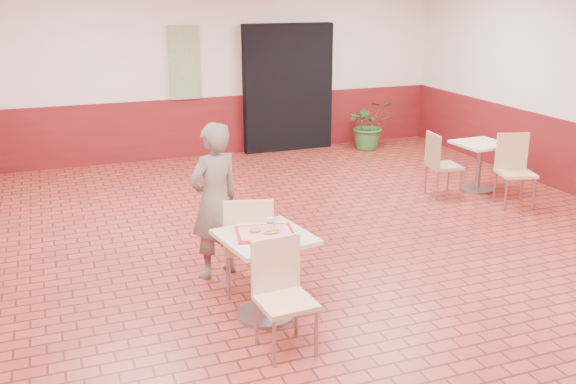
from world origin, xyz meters
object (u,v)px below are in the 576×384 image
object	(u,v)px
chair_main_front	(282,289)
chair_second_left	(439,161)
second_table	(480,158)
potted_plant	(369,124)
chair_main_back	(248,240)
serving_tray	(265,233)
main_table	(265,262)
customer	(215,201)
chair_second_front	(514,166)
paper_cup	(270,222)
long_john_donut	(272,231)
ring_donut	(255,230)

from	to	relation	value
chair_main_front	chair_second_left	distance (m)	4.49
second_table	potted_plant	xyz separation A→B (m)	(-0.30, 2.77, -0.02)
chair_main_back	serving_tray	size ratio (longest dim) A/B	2.00
serving_tray	main_table	bearing A→B (deg)	-123.69
customer	chair_second_front	xyz separation A→B (m)	(4.26, 0.78, -0.25)
customer	paper_cup	distance (m)	0.92
chair_main_back	potted_plant	xyz separation A→B (m)	(3.76, 4.75, -0.10)
customer	chair_second_front	world-z (taller)	customer
chair_main_back	serving_tray	bearing A→B (deg)	105.28
customer	second_table	distance (m)	4.48
long_john_donut	potted_plant	bearing A→B (deg)	54.84
long_john_donut	chair_second_left	size ratio (longest dim) A/B	0.16
serving_tray	long_john_donut	bearing A→B (deg)	-59.08
potted_plant	chair_second_left	bearing A→B (deg)	-97.98
second_table	potted_plant	distance (m)	2.78
chair_main_front	chair_main_back	xyz separation A→B (m)	(0.04, 0.98, 0.04)
chair_second_left	potted_plant	xyz separation A→B (m)	(0.39, 2.80, -0.05)
customer	chair_second_front	bearing A→B (deg)	169.91
chair_main_back	chair_second_left	bearing A→B (deg)	-135.88
customer	long_john_donut	size ratio (longest dim) A/B	10.83
long_john_donut	chair_second_left	distance (m)	4.15
chair_main_back	customer	xyz separation A→B (m)	(-0.17, 0.53, 0.24)
chair_main_front	customer	distance (m)	1.54
chair_main_back	chair_second_left	xyz separation A→B (m)	(3.36, 1.96, -0.05)
ring_donut	long_john_donut	bearing A→B (deg)	-39.79
chair_main_back	paper_cup	world-z (taller)	chair_main_back
long_john_donut	ring_donut	bearing A→B (deg)	140.21
main_table	long_john_donut	bearing A→B (deg)	-59.08
chair_main_back	potted_plant	distance (m)	6.06
main_table	serving_tray	size ratio (longest dim) A/B	1.56
paper_cup	second_table	xyz separation A→B (m)	(3.96, 2.34, -0.37)
chair_main_front	chair_second_left	xyz separation A→B (m)	(3.40, 2.94, -0.01)
chair_second_front	chair_second_left	bearing A→B (deg)	154.92
chair_main_back	chair_second_front	xyz separation A→B (m)	(4.09, 1.30, -0.02)
customer	serving_tray	xyz separation A→B (m)	(0.18, -0.98, -0.00)
serving_tray	long_john_donut	world-z (taller)	long_john_donut
chair_second_left	customer	bearing A→B (deg)	118.90
ring_donut	long_john_donut	xyz separation A→B (m)	(0.12, -0.10, 0.00)
main_table	paper_cup	world-z (taller)	paper_cup
paper_cup	chair_second_left	size ratio (longest dim) A/B	0.09
customer	long_john_donut	world-z (taller)	customer
customer	second_table	world-z (taller)	customer
second_table	chair_second_left	world-z (taller)	chair_second_left
serving_tray	chair_second_left	distance (m)	4.14
customer	ring_donut	distance (m)	0.95
customer	second_table	xyz separation A→B (m)	(4.23, 1.46, -0.31)
long_john_donut	second_table	world-z (taller)	long_john_donut
potted_plant	chair_main_back	bearing A→B (deg)	-128.34
serving_tray	paper_cup	world-z (taller)	paper_cup
serving_tray	chair_main_back	bearing A→B (deg)	91.31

